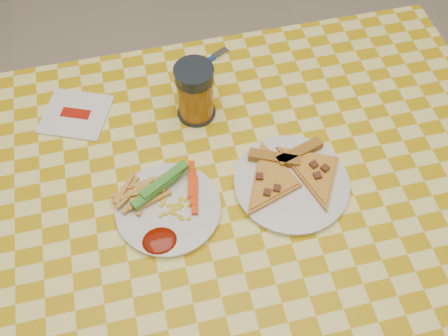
{
  "coord_description": "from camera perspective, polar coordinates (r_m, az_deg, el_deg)",
  "views": [
    {
      "loc": [
        -0.11,
        -0.49,
        1.63
      ],
      "look_at": [
        0.01,
        0.04,
        0.78
      ],
      "focal_mm": 40.0,
      "sensor_mm": 36.0,
      "label": 1
    }
  ],
  "objects": [
    {
      "name": "napkin",
      "position": [
        1.17,
        -16.56,
        5.9
      ],
      "size": [
        0.18,
        0.17,
        0.01
      ],
      "rotation": [
        0.0,
        0.0,
        -0.4
      ],
      "color": "white",
      "rests_on": "table"
    },
    {
      "name": "plate_right",
      "position": [
        1.02,
        7.69,
        -1.81
      ],
      "size": [
        0.26,
        0.26,
        0.01
      ],
      "primitive_type": "cylinder",
      "rotation": [
        0.0,
        0.0,
        0.14
      ],
      "color": "silver",
      "rests_on": "table"
    },
    {
      "name": "fries_veggies",
      "position": [
        0.98,
        -7.09,
        -3.49
      ],
      "size": [
        0.2,
        0.19,
        0.04
      ],
      "color": "gold",
      "rests_on": "plate_left"
    },
    {
      "name": "fork",
      "position": [
        1.23,
        -2.11,
        12.0
      ],
      "size": [
        0.13,
        0.08,
        0.01
      ],
      "rotation": [
        0.0,
        0.0,
        0.48
      ],
      "color": "navy",
      "rests_on": "table"
    },
    {
      "name": "pizza_slices",
      "position": [
        1.02,
        7.71,
        -0.63
      ],
      "size": [
        0.28,
        0.24,
        0.02
      ],
      "color": "#C78B3D",
      "rests_on": "plate_right"
    },
    {
      "name": "ground",
      "position": [
        1.71,
        -0.12,
        -15.63
      ],
      "size": [
        8.0,
        8.0,
        0.0
      ],
      "primitive_type": "plane",
      "color": "beige",
      "rests_on": "ground"
    },
    {
      "name": "table",
      "position": [
        1.07,
        -0.18,
        -4.72
      ],
      "size": [
        1.28,
        0.88,
        0.76
      ],
      "color": "silver",
      "rests_on": "ground"
    },
    {
      "name": "plate_left",
      "position": [
        0.99,
        -6.35,
        -4.7
      ],
      "size": [
        0.23,
        0.23,
        0.01
      ],
      "primitive_type": "cylinder",
      "rotation": [
        0.0,
        0.0,
        -0.14
      ],
      "color": "silver",
      "rests_on": "table"
    },
    {
      "name": "drink_glass",
      "position": [
        1.08,
        -3.31,
        8.59
      ],
      "size": [
        0.09,
        0.09,
        0.14
      ],
      "color": "black",
      "rests_on": "table"
    }
  ]
}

